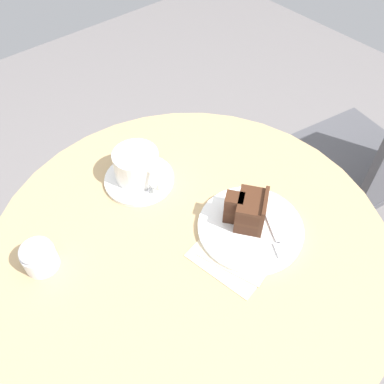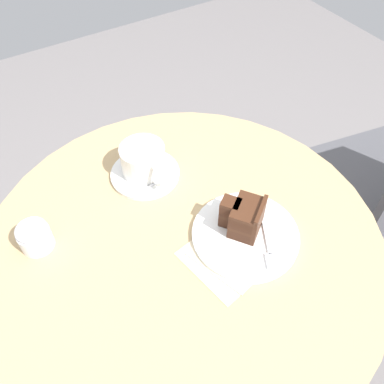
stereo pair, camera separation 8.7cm
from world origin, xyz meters
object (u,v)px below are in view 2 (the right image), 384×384
(cake_slice, at_px, (244,217))
(sugar_pot, at_px, (34,236))
(cake_plate, at_px, (245,235))
(teaspoon, at_px, (153,184))
(coffee_cup, at_px, (143,159))
(fork, at_px, (268,246))
(napkin, at_px, (230,254))
(saucer, at_px, (145,174))

(cake_slice, relative_size, sugar_pot, 1.50)
(cake_plate, bearing_deg, teaspoon, -156.06)
(teaspoon, bearing_deg, sugar_pot, -23.39)
(coffee_cup, height_order, fork, coffee_cup)
(cake_plate, height_order, fork, fork)
(cake_slice, xyz_separation_m, napkin, (0.03, -0.05, -0.05))
(sugar_pot, bearing_deg, cake_slice, 63.32)
(coffee_cup, height_order, sugar_pot, coffee_cup)
(coffee_cup, relative_size, sugar_pot, 2.09)
(teaspoon, height_order, napkin, teaspoon)
(coffee_cup, distance_m, sugar_pot, 0.29)
(cake_slice, bearing_deg, sugar_pot, -116.68)
(saucer, distance_m, fork, 0.33)
(coffee_cup, relative_size, teaspoon, 1.56)
(sugar_pot, bearing_deg, saucer, 102.45)
(teaspoon, relative_size, cake_plate, 0.40)
(saucer, bearing_deg, sugar_pot, -77.55)
(napkin, bearing_deg, cake_plate, 110.70)
(fork, distance_m, napkin, 0.08)
(teaspoon, distance_m, fork, 0.29)
(cake_plate, xyz_separation_m, fork, (0.05, 0.02, 0.01))
(fork, bearing_deg, napkin, -84.81)
(cake_plate, xyz_separation_m, cake_slice, (-0.02, 0.00, 0.04))
(coffee_cup, xyz_separation_m, sugar_pot, (0.07, -0.28, -0.01))
(saucer, xyz_separation_m, fork, (0.31, 0.12, 0.01))
(cake_plate, relative_size, napkin, 1.13)
(teaspoon, relative_size, cake_slice, 0.90)
(fork, bearing_deg, saucer, -131.01)
(teaspoon, distance_m, cake_slice, 0.23)
(teaspoon, bearing_deg, saucer, -118.92)
(teaspoon, xyz_separation_m, cake_plate, (0.22, 0.10, -0.01))
(cake_plate, xyz_separation_m, napkin, (0.02, -0.05, -0.00))
(napkin, bearing_deg, saucer, -170.85)
(coffee_cup, height_order, napkin, coffee_cup)
(saucer, distance_m, sugar_pot, 0.28)
(teaspoon, relative_size, fork, 0.68)
(saucer, bearing_deg, cake_plate, 19.98)
(saucer, relative_size, teaspoon, 1.82)
(teaspoon, bearing_deg, coffee_cup, -121.32)
(saucer, bearing_deg, cake_slice, 21.87)
(saucer, bearing_deg, coffee_cup, 156.79)
(teaspoon, xyz_separation_m, napkin, (0.24, 0.05, -0.01))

